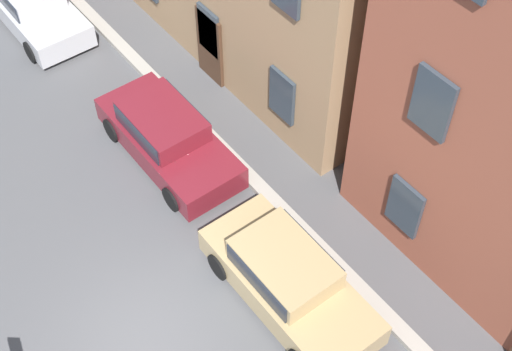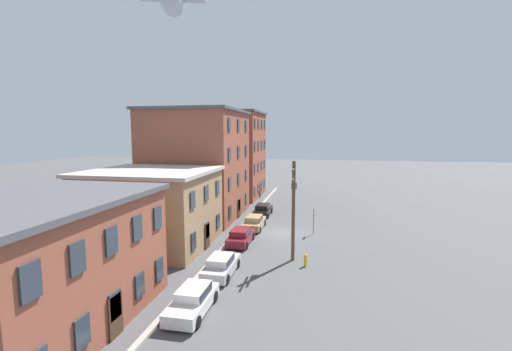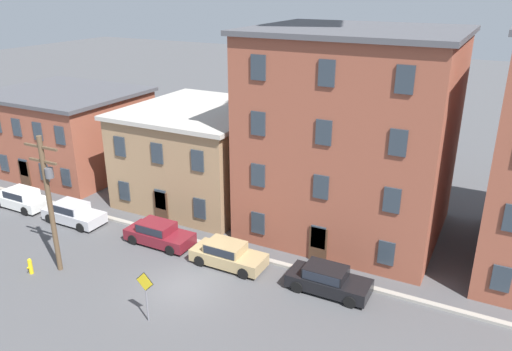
{
  "view_description": "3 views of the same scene",
  "coord_description": "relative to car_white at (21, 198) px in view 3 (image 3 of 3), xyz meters",
  "views": [
    {
      "loc": [
        6.99,
        -2.37,
        14.03
      ],
      "look_at": [
        1.21,
        2.05,
        5.25
      ],
      "focal_mm": 50.0,
      "sensor_mm": 36.0,
      "label": 1
    },
    {
      "loc": [
        -33.96,
        -4.12,
        10.15
      ],
      "look_at": [
        0.31,
        2.8,
        5.84
      ],
      "focal_mm": 24.0,
      "sensor_mm": 36.0,
      "label": 2
    },
    {
      "loc": [
        14.13,
        -18.61,
        15.44
      ],
      "look_at": [
        1.7,
        5.28,
        5.0
      ],
      "focal_mm": 35.0,
      "sensor_mm": 36.0,
      "label": 3
    }
  ],
  "objects": [
    {
      "name": "car_silver",
      "position": [
        5.27,
        -0.04,
        0.0
      ],
      "size": [
        4.4,
        1.92,
        1.43
      ],
      "color": "#B7B7BC",
      "rests_on": "ground_plane"
    },
    {
      "name": "apartment_corner",
      "position": [
        -3.04,
        7.76,
        2.73
      ],
      "size": [
        12.21,
        10.19,
        6.93
      ],
      "color": "brown",
      "rests_on": "ground_plane"
    },
    {
      "name": "car_tan",
      "position": [
        17.51,
        0.04,
        0.0
      ],
      "size": [
        4.4,
        1.92,
        1.43
      ],
      "color": "tan",
      "rests_on": "ground_plane"
    },
    {
      "name": "kerb_strip",
      "position": [
        16.56,
        1.42,
        -0.67
      ],
      "size": [
        56.0,
        0.36,
        0.16
      ],
      "primitive_type": "cube",
      "color": "#9E998E",
      "rests_on": "ground_plane"
    },
    {
      "name": "car_black",
      "position": [
        23.58,
        0.21,
        0.0
      ],
      "size": [
        4.4,
        1.92,
        1.43
      ],
      "color": "black",
      "rests_on": "ground_plane"
    },
    {
      "name": "car_white",
      "position": [
        0.0,
        0.0,
        0.0
      ],
      "size": [
        4.4,
        1.92,
        1.43
      ],
      "color": "silver",
      "rests_on": "ground_plane"
    },
    {
      "name": "caution_sign",
      "position": [
        16.72,
        -6.25,
        1.11
      ],
      "size": [
        1.03,
        0.08,
        2.77
      ],
      "color": "slate",
      "rests_on": "ground_plane"
    },
    {
      "name": "apartment_midblock",
      "position": [
        10.56,
        8.05,
        2.73
      ],
      "size": [
        10.05,
        10.76,
        6.92
      ],
      "color": "#9E7A56",
      "rests_on": "ground_plane"
    },
    {
      "name": "fire_hydrant",
      "position": [
        8.08,
        -5.92,
        -0.27
      ],
      "size": [
        0.24,
        0.34,
        0.96
      ],
      "color": "yellow",
      "rests_on": "ground_plane"
    },
    {
      "name": "utility_pole",
      "position": [
        9.24,
        -4.85,
        3.77
      ],
      "size": [
        2.4,
        0.44,
        8.01
      ],
      "color": "brown",
      "rests_on": "ground_plane"
    },
    {
      "name": "apartment_far",
      "position": [
        22.01,
        8.06,
        5.76
      ],
      "size": [
        12.39,
        10.78,
        12.98
      ],
      "color": "brown",
      "rests_on": "ground_plane"
    },
    {
      "name": "car_maroon",
      "position": [
        12.34,
        0.26,
        0.0
      ],
      "size": [
        4.4,
        1.92,
        1.43
      ],
      "color": "maroon",
      "rests_on": "ground_plane"
    },
    {
      "name": "ground_plane",
      "position": [
        16.56,
        -3.08,
        -0.75
      ],
      "size": [
        200.0,
        200.0,
        0.0
      ],
      "primitive_type": "plane",
      "color": "#4C4C4F"
    }
  ]
}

